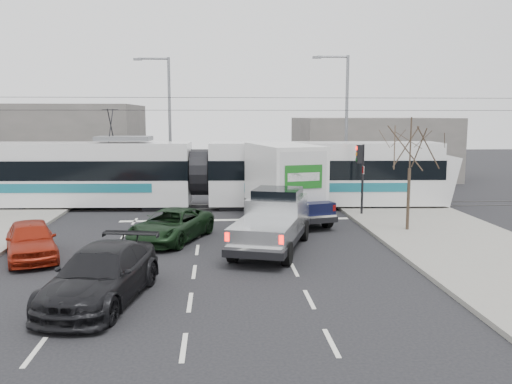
{
  "coord_description": "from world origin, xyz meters",
  "views": [
    {
      "loc": [
        -0.91,
        -20.76,
        5.23
      ],
      "look_at": [
        0.85,
        3.28,
        1.8
      ],
      "focal_mm": 38.0,
      "sensor_mm": 36.0,
      "label": 1
    }
  ],
  "objects": [
    {
      "name": "tram",
      "position": [
        -1.9,
        9.79,
        1.96
      ],
      "size": [
        27.15,
        4.14,
        5.52
      ],
      "rotation": [
        0.0,
        0.0,
        -0.05
      ],
      "color": "silver",
      "rests_on": "ground"
    },
    {
      "name": "silver_pickup",
      "position": [
        1.31,
        0.13,
        1.13
      ],
      "size": [
        3.92,
        6.59,
        2.27
      ],
      "rotation": [
        0.0,
        0.0,
        -0.31
      ],
      "color": "black",
      "rests_on": "ground"
    },
    {
      "name": "rails",
      "position": [
        0.0,
        10.0,
        0.01
      ],
      "size": [
        60.0,
        1.6,
        0.03
      ],
      "primitive_type": "cube",
      "color": "#33302D",
      "rests_on": "ground"
    },
    {
      "name": "traffic_signal",
      "position": [
        6.47,
        6.5,
        2.74
      ],
      "size": [
        0.44,
        0.44,
        3.6
      ],
      "color": "black",
      "rests_on": "ground"
    },
    {
      "name": "building_right",
      "position": [
        12.0,
        24.0,
        2.5
      ],
      "size": [
        12.0,
        10.0,
        5.0
      ],
      "primitive_type": "cube",
      "color": "slate",
      "rests_on": "ground"
    },
    {
      "name": "green_car",
      "position": [
        -2.83,
        1.63,
        0.66
      ],
      "size": [
        3.8,
        5.25,
        1.33
      ],
      "primitive_type": "imported",
      "rotation": [
        0.0,
        0.0,
        -0.38
      ],
      "color": "black",
      "rests_on": "ground"
    },
    {
      "name": "dark_car",
      "position": [
        -4.19,
        -5.73,
        0.77
      ],
      "size": [
        3.13,
        5.63,
        1.54
      ],
      "primitive_type": "imported",
      "rotation": [
        0.0,
        0.0,
        -0.19
      ],
      "color": "black",
      "rests_on": "ground"
    },
    {
      "name": "catenary",
      "position": [
        0.0,
        10.0,
        3.88
      ],
      "size": [
        60.0,
        0.2,
        7.0
      ],
      "color": "black",
      "rests_on": "ground"
    },
    {
      "name": "red_car",
      "position": [
        -7.71,
        -0.88,
        0.71
      ],
      "size": [
        3.06,
        4.5,
        1.42
      ],
      "primitive_type": "imported",
      "rotation": [
        0.0,
        0.0,
        0.37
      ],
      "color": "maroon",
      "rests_on": "ground"
    },
    {
      "name": "building_left",
      "position": [
        -14.0,
        22.0,
        3.0
      ],
      "size": [
        14.0,
        10.0,
        6.0
      ],
      "primitive_type": "cube",
      "color": "slate",
      "rests_on": "ground"
    },
    {
      "name": "ground",
      "position": [
        0.0,
        0.0,
        0.0
      ],
      "size": [
        120.0,
        120.0,
        0.0
      ],
      "primitive_type": "plane",
      "color": "black",
      "rests_on": "ground"
    },
    {
      "name": "bare_tree",
      "position": [
        7.6,
        2.5,
        3.79
      ],
      "size": [
        2.4,
        2.4,
        5.0
      ],
      "color": "#47382B",
      "rests_on": "ground"
    },
    {
      "name": "navy_pickup",
      "position": [
        2.83,
        5.39,
        1.06
      ],
      "size": [
        3.25,
        5.42,
        2.15
      ],
      "rotation": [
        0.0,
        0.0,
        0.29
      ],
      "color": "black",
      "rests_on": "ground"
    },
    {
      "name": "sidewalk_right",
      "position": [
        9.0,
        0.0,
        0.07
      ],
      "size": [
        6.0,
        60.0,
        0.15
      ],
      "primitive_type": "cube",
      "color": "gray",
      "rests_on": "ground"
    },
    {
      "name": "box_truck",
      "position": [
        2.3,
        6.63,
        1.87
      ],
      "size": [
        4.25,
        7.97,
        3.79
      ],
      "rotation": [
        0.0,
        0.0,
        0.23
      ],
      "color": "black",
      "rests_on": "ground"
    },
    {
      "name": "street_lamp_near",
      "position": [
        7.31,
        14.0,
        5.11
      ],
      "size": [
        2.38,
        0.25,
        9.0
      ],
      "color": "slate",
      "rests_on": "ground"
    },
    {
      "name": "street_lamp_far",
      "position": [
        -4.19,
        16.0,
        5.11
      ],
      "size": [
        2.38,
        0.25,
        9.0
      ],
      "color": "slate",
      "rests_on": "ground"
    }
  ]
}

